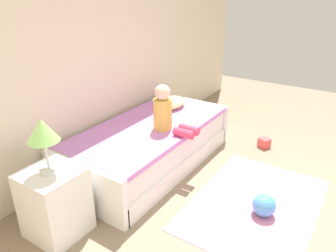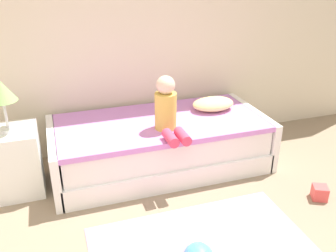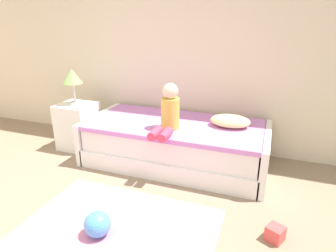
# 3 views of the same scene
# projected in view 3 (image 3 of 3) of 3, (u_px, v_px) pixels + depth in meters

# --- Properties ---
(wall_rear) EXTENTS (7.20, 0.10, 2.90)m
(wall_rear) POSITION_uv_depth(u_px,v_px,m) (160.00, 34.00, 3.67)
(wall_rear) COLOR beige
(wall_rear) RESTS_ON ground
(bed) EXTENTS (2.11, 1.00, 0.50)m
(bed) POSITION_uv_depth(u_px,v_px,m) (175.00, 143.00, 3.43)
(bed) COLOR white
(bed) RESTS_ON ground
(nightstand) EXTENTS (0.44, 0.44, 0.60)m
(nightstand) POSITION_uv_depth(u_px,v_px,m) (78.00, 126.00, 3.83)
(nightstand) COLOR white
(nightstand) RESTS_ON ground
(table_lamp) EXTENTS (0.24, 0.24, 0.45)m
(table_lamp) POSITION_uv_depth(u_px,v_px,m) (72.00, 78.00, 3.60)
(table_lamp) COLOR silver
(table_lamp) RESTS_ON nightstand
(child_figure) EXTENTS (0.20, 0.51, 0.50)m
(child_figure) POSITION_uv_depth(u_px,v_px,m) (169.00, 112.00, 3.07)
(child_figure) COLOR gold
(child_figure) RESTS_ON bed
(pillow) EXTENTS (0.44, 0.30, 0.13)m
(pillow) POSITION_uv_depth(u_px,v_px,m) (230.00, 121.00, 3.21)
(pillow) COLOR #F2E58C
(pillow) RESTS_ON bed
(toy_ball) EXTENTS (0.21, 0.21, 0.21)m
(toy_ball) POSITION_uv_depth(u_px,v_px,m) (98.00, 224.00, 2.29)
(toy_ball) COLOR #4C99E5
(toy_ball) RESTS_ON ground
(area_rug) EXTENTS (1.60, 1.10, 0.01)m
(area_rug) POSITION_uv_depth(u_px,v_px,m) (118.00, 229.00, 2.39)
(area_rug) COLOR pink
(area_rug) RESTS_ON ground
(toy_block) EXTENTS (0.17, 0.17, 0.12)m
(toy_block) POSITION_uv_depth(u_px,v_px,m) (275.00, 233.00, 2.25)
(toy_block) COLOR #E54C4C
(toy_block) RESTS_ON ground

